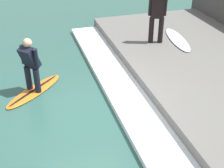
# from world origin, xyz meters

# --- Properties ---
(ground_plane) EXTENTS (28.00, 28.00, 0.00)m
(ground_plane) POSITION_xyz_m (0.00, 0.00, 0.00)
(ground_plane) COLOR #2D564C
(wave_foam_crest) EXTENTS (0.94, 10.51, 0.14)m
(wave_foam_crest) POSITION_xyz_m (1.09, 0.00, 0.07)
(wave_foam_crest) COLOR white
(wave_foam_crest) RESTS_ON ground_plane
(surfboard_riding) EXTENTS (1.74, 1.66, 0.07)m
(surfboard_riding) POSITION_xyz_m (-1.10, 1.34, 0.03)
(surfboard_riding) COLOR orange
(surfboard_riding) RESTS_ON ground_plane
(surfer_riding) EXTENTS (0.56, 0.56, 1.43)m
(surfer_riding) POSITION_xyz_m (-1.10, 1.34, 0.86)
(surfer_riding) COLOR black
(surfer_riding) RESTS_ON surfboard_riding
(surfer_waiting_near) EXTENTS (0.54, 0.38, 1.64)m
(surfer_waiting_near) POSITION_xyz_m (2.88, 2.67, 1.29)
(surfer_waiting_near) COLOR black
(surfer_waiting_near) RESTS_ON concrete_ledge
(surfboard_waiting_near) EXTENTS (0.78, 2.07, 0.06)m
(surfboard_waiting_near) POSITION_xyz_m (3.65, 2.60, 0.40)
(surfboard_waiting_near) COLOR silver
(surfboard_waiting_near) RESTS_ON concrete_ledge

